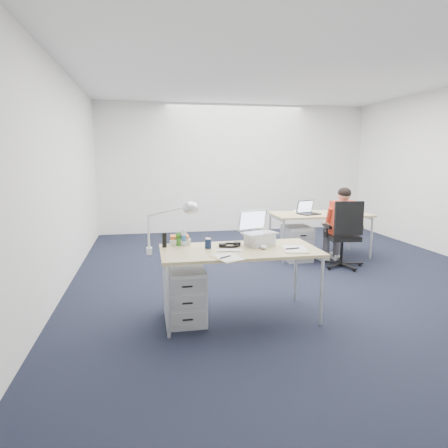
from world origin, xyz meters
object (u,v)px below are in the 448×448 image
object	(u,v)px
drawer_pedestal_far	(297,243)
can_koozie	(208,243)
sunglasses	(263,242)
dark_laptop	(310,207)
headphones	(230,244)
bear_figurine	(178,239)
book_stack	(180,240)
desk_lamp	(165,227)
desk_near	(240,253)
silver_laptop	(260,229)
wireless_keyboard	(229,250)
seated_person	(339,226)
computer_mouse	(263,247)
office_chair	(343,248)
drawer_pedestal_near	(185,295)
cordless_phone	(164,240)
desk_far	(320,216)
water_bottle	(184,236)
far_cup	(338,210)

from	to	relation	value
drawer_pedestal_far	can_koozie	size ratio (longest dim) A/B	5.11
sunglasses	dark_laptop	world-z (taller)	dark_laptop
headphones	bear_figurine	size ratio (longest dim) A/B	1.75
headphones	can_koozie	xyz separation A→B (m)	(-0.24, -0.04, 0.03)
bear_figurine	book_stack	distance (m)	0.08
can_koozie	desk_lamp	size ratio (longest dim) A/B	0.21
desk_near	book_stack	size ratio (longest dim) A/B	7.65
silver_laptop	headphones	size ratio (longest dim) A/B	1.44
headphones	book_stack	distance (m)	0.55
headphones	dark_laptop	world-z (taller)	dark_laptop
drawer_pedestal_far	wireless_keyboard	distance (m)	2.74
silver_laptop	book_stack	distance (m)	0.86
seated_person	drawer_pedestal_far	distance (m)	0.73
book_stack	headphones	bearing A→B (deg)	-22.84
computer_mouse	desk_lamp	bearing A→B (deg)	-170.19
office_chair	sunglasses	world-z (taller)	office_chair
desk_near	computer_mouse	bearing A→B (deg)	-7.56
desk_lamp	dark_laptop	world-z (taller)	desk_lamp
bear_figurine	wireless_keyboard	bearing A→B (deg)	-22.94
drawer_pedestal_near	book_stack	world-z (taller)	book_stack
drawer_pedestal_far	bear_figurine	distance (m)	2.81
drawer_pedestal_near	dark_laptop	xyz separation A→B (m)	(2.25, 2.19, 0.57)
dark_laptop	cordless_phone	bearing A→B (deg)	-160.08
seated_person	wireless_keyboard	distance (m)	2.77
desk_far	cordless_phone	world-z (taller)	cordless_phone
wireless_keyboard	water_bottle	xyz separation A→B (m)	(-0.42, 0.35, 0.09)
cordless_phone	wireless_keyboard	bearing A→B (deg)	-46.18
desk_far	computer_mouse	size ratio (longest dim) A/B	14.77
computer_mouse	cordless_phone	world-z (taller)	cordless_phone
drawer_pedestal_far	silver_laptop	bearing A→B (deg)	-121.16
bear_figurine	computer_mouse	bearing A→B (deg)	-7.84
silver_laptop	cordless_phone	world-z (taller)	silver_laptop
computer_mouse	headphones	world-z (taller)	headphones
seated_person	drawer_pedestal_near	xyz separation A→B (m)	(-2.55, -1.74, -0.33)
bear_figurine	far_cup	xyz separation A→B (m)	(2.82, 1.99, -0.01)
water_bottle	dark_laptop	distance (m)	2.93
desk_near	office_chair	xyz separation A→B (m)	(1.97, 1.57, -0.39)
headphones	can_koozie	distance (m)	0.24
drawer_pedestal_near	computer_mouse	xyz separation A→B (m)	(0.81, -0.04, 0.47)
book_stack	seated_person	bearing A→B (deg)	28.54
office_chair	computer_mouse	xyz separation A→B (m)	(-1.73, -1.60, 0.46)
headphones	desk_lamp	bearing A→B (deg)	-179.36
bear_figurine	cordless_phone	bearing A→B (deg)	-146.41
seated_person	dark_laptop	size ratio (longest dim) A/B	3.71
book_stack	desk_far	bearing A→B (deg)	37.79
drawer_pedestal_far	desk_far	bearing A→B (deg)	18.15
sunglasses	far_cup	distance (m)	2.78
seated_person	dark_laptop	world-z (taller)	seated_person
desk_far	can_koozie	distance (m)	3.11
can_koozie	far_cup	distance (m)	3.34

